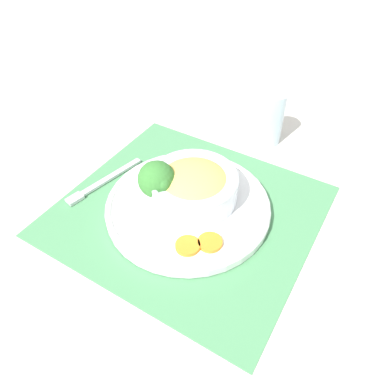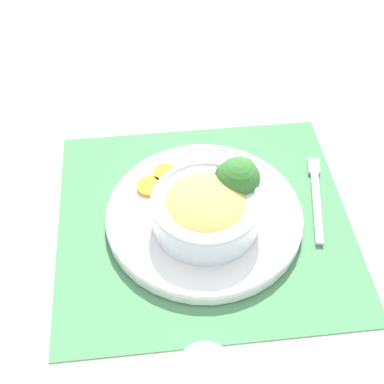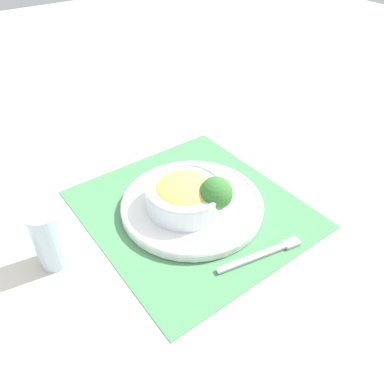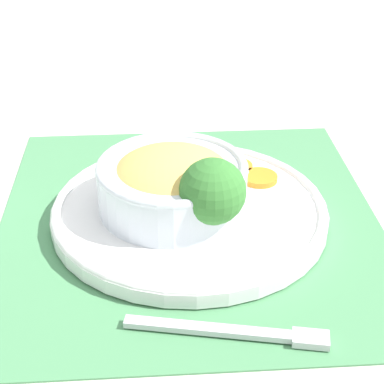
{
  "view_description": "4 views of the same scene",
  "coord_description": "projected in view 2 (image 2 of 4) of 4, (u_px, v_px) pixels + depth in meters",
  "views": [
    {
      "loc": [
        -0.27,
        0.42,
        0.52
      ],
      "look_at": [
        -0.01,
        -0.01,
        0.05
      ],
      "focal_mm": 35.0,
      "sensor_mm": 36.0,
      "label": 1
    },
    {
      "loc": [
        -0.07,
        -0.53,
        0.67
      ],
      "look_at": [
        -0.02,
        0.02,
        0.05
      ],
      "focal_mm": 50.0,
      "sensor_mm": 36.0,
      "label": 2
    },
    {
      "loc": [
        0.5,
        -0.36,
        0.55
      ],
      "look_at": [
        -0.01,
        0.0,
        0.04
      ],
      "focal_mm": 35.0,
      "sensor_mm": 36.0,
      "label": 3
    },
    {
      "loc": [
        0.61,
        -0.03,
        0.4
      ],
      "look_at": [
        0.0,
        0.0,
        0.04
      ],
      "focal_mm": 60.0,
      "sensor_mm": 36.0,
      "label": 4
    }
  ],
  "objects": [
    {
      "name": "ground_plane",
      "position": [
        204.0,
        221.0,
        0.86
      ],
      "size": [
        4.0,
        4.0,
        0.0
      ],
      "primitive_type": "plane",
      "color": "beige"
    },
    {
      "name": "fork",
      "position": [
        316.0,
        191.0,
        0.89
      ],
      "size": [
        0.05,
        0.18,
        0.01
      ],
      "rotation": [
        0.0,
        0.0,
        -0.18
      ],
      "color": "silver",
      "rests_on": "placemat"
    },
    {
      "name": "placemat",
      "position": [
        204.0,
        220.0,
        0.86
      ],
      "size": [
        0.47,
        0.44,
        0.0
      ],
      "color": "#4C8C59",
      "rests_on": "ground_plane"
    },
    {
      "name": "plate",
      "position": [
        204.0,
        215.0,
        0.85
      ],
      "size": [
        0.31,
        0.31,
        0.02
      ],
      "color": "white",
      "rests_on": "placemat"
    },
    {
      "name": "broccoli_floret",
      "position": [
        238.0,
        179.0,
        0.82
      ],
      "size": [
        0.07,
        0.07,
        0.09
      ],
      "color": "#759E51",
      "rests_on": "plate"
    },
    {
      "name": "bowl",
      "position": [
        203.0,
        209.0,
        0.8
      ],
      "size": [
        0.17,
        0.17,
        0.07
      ],
      "color": "silver",
      "rests_on": "plate"
    },
    {
      "name": "carrot_slice_near",
      "position": [
        166.0,
        174.0,
        0.89
      ],
      "size": [
        0.04,
        0.04,
        0.01
      ],
      "color": "orange",
      "rests_on": "plate"
    },
    {
      "name": "carrot_slice_middle",
      "position": [
        149.0,
        186.0,
        0.87
      ],
      "size": [
        0.04,
        0.04,
        0.01
      ],
      "color": "orange",
      "rests_on": "plate"
    }
  ]
}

